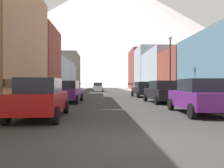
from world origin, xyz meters
The scene contains 23 objects.
ground_plane centered at (0.00, 0.00, 0.00)m, with size 400.00×400.00×0.00m, color #303030.
sidewalk_left centered at (-6.25, 35.00, 0.07)m, with size 2.50×100.00×0.15m, color gray.
sidewalk_right centered at (6.25, 35.00, 0.07)m, with size 2.50×100.00×0.15m, color gray.
storefront_left_2 centered at (-10.60, 26.95, 4.62)m, with size 6.51×9.09×9.57m.
storefront_left_3 centered at (-10.79, 37.06, 3.06)m, with size 6.87×11.11×6.35m.
storefront_left_4 centered at (-10.54, 48.67, 3.06)m, with size 6.37×11.07×6.36m.
storefront_left_5 centered at (-12.03, 60.98, 5.05)m, with size 9.37×13.03×10.43m.
storefront_right_2 centered at (12.09, 23.85, 2.91)m, with size 9.49×8.49×6.05m.
storefront_right_3 centered at (11.38, 34.87, 3.64)m, with size 8.06×13.34×7.57m.
storefront_right_4 centered at (11.13, 46.81, 4.84)m, with size 7.56×9.61×10.01m.
storefront_right_5 centered at (10.78, 57.85, 5.41)m, with size 6.86×11.40×11.18m.
car_left_0 centered at (-3.80, 4.44, 0.90)m, with size 2.18×4.45×1.78m.
car_left_1 centered at (-3.80, 12.93, 0.90)m, with size 2.19×4.46×1.78m.
car_right_0 centered at (3.80, 5.43, 0.90)m, with size 2.20×4.46×1.78m.
car_right_1 centered at (3.80, 12.18, 0.90)m, with size 2.24×4.48×1.78m.
car_right_2 centered at (3.80, 20.21, 0.90)m, with size 2.24×4.48×1.78m.
car_driving_0 centered at (-1.60, 38.72, 0.90)m, with size 2.06×4.40×1.78m.
trash_bin_right centered at (6.35, 9.27, 0.64)m, with size 0.59×0.59×0.98m.
potted_plant_0 centered at (-7.00, 19.16, 0.53)m, with size 0.46×0.46×0.78m.
potted_plant_1 centered at (-7.00, 10.79, 0.69)m, with size 0.63×0.63×0.98m.
pedestrian_0 centered at (-6.25, 19.15, 0.89)m, with size 0.36×0.36×1.62m.
streetlamp_right centered at (5.35, 14.88, 3.99)m, with size 0.36×0.36×5.86m.
mountain_backdrop centered at (13.81, 260.00, 64.78)m, with size 350.25×350.25×129.56m, color silver.
Camera 1 is at (-1.17, -5.72, 1.53)m, focal length 36.17 mm.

